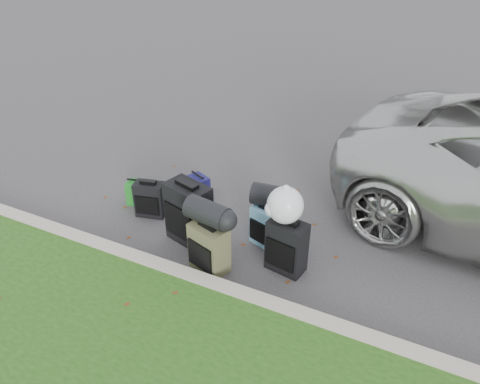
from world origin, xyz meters
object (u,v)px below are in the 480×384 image
at_px(suitcase_small_black, 150,199).
at_px(suitcase_olive, 209,248).
at_px(suitcase_large_black_right, 287,246).
at_px(suitcase_large_black_left, 189,213).
at_px(tote_navy, 198,187).
at_px(tote_green, 138,192).
at_px(suitcase_teal, 266,227).

distance_m(suitcase_small_black, suitcase_olive, 1.40).
distance_m(suitcase_olive, suitcase_large_black_right, 0.88).
distance_m(suitcase_large_black_left, suitcase_olive, 0.63).
height_order(suitcase_large_black_left, suitcase_large_black_right, suitcase_large_black_left).
height_order(suitcase_small_black, tote_navy, suitcase_small_black).
bearing_deg(suitcase_large_black_left, suitcase_small_black, 178.10).
bearing_deg(suitcase_small_black, suitcase_large_black_right, -20.62).
xyz_separation_m(suitcase_large_black_right, tote_green, (-2.39, 0.42, -0.16)).
distance_m(suitcase_small_black, suitcase_teal, 1.65).
bearing_deg(tote_navy, tote_green, -119.16).
bearing_deg(suitcase_small_black, tote_green, 138.87).
height_order(suitcase_small_black, suitcase_teal, suitcase_teal).
bearing_deg(suitcase_large_black_left, suitcase_teal, 36.32).
relative_size(suitcase_olive, tote_navy, 1.91).
height_order(suitcase_olive, suitcase_large_black_right, suitcase_large_black_right).
xyz_separation_m(suitcase_teal, tote_green, (-1.99, 0.08, -0.09)).
xyz_separation_m(tote_green, tote_navy, (0.68, 0.51, -0.01)).
xyz_separation_m(suitcase_large_black_left, suitcase_large_black_right, (1.28, 0.00, -0.07)).
relative_size(suitcase_large_black_left, tote_navy, 2.51).
bearing_deg(suitcase_teal, tote_navy, 173.40).
relative_size(suitcase_large_black_left, suitcase_olive, 1.32).
xyz_separation_m(suitcase_large_black_left, suitcase_teal, (0.89, 0.33, -0.14)).
distance_m(suitcase_large_black_right, tote_green, 2.43).
xyz_separation_m(suitcase_small_black, tote_navy, (0.34, 0.69, -0.09)).
bearing_deg(tote_green, suitcase_small_black, -45.24).
bearing_deg(tote_green, suitcase_teal, -20.36).
bearing_deg(suitcase_olive, tote_green, 170.46).
bearing_deg(tote_navy, suitcase_large_black_left, -41.60).
height_order(suitcase_large_black_right, tote_navy, suitcase_large_black_right).
bearing_deg(suitcase_teal, tote_green, -164.61).
height_order(suitcase_large_black_right, tote_green, suitcase_large_black_right).
xyz_separation_m(suitcase_small_black, suitcase_large_black_right, (2.05, -0.24, 0.08)).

